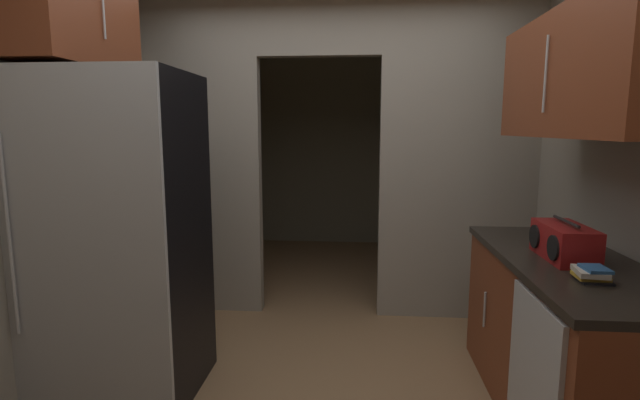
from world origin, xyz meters
TOP-DOWN VIEW (x-y plane):
  - kitchen_partition at (0.04, 1.52)m, footprint 3.20×0.12m
  - adjoining_room_shell at (0.00, 3.30)m, footprint 3.20×2.62m
  - refrigerator at (-1.18, 0.20)m, footprint 0.85×0.77m
  - lower_cabinet_run at (1.28, 0.10)m, footprint 0.64×1.62m
  - dishwasher at (0.97, -0.35)m, footprint 0.02×0.56m
  - upper_cabinet_counterside at (1.28, 0.10)m, footprint 0.36×1.46m
  - boombox at (1.24, 0.11)m, footprint 0.21×0.42m
  - book_stack at (1.22, -0.25)m, footprint 0.15×0.17m

SIDE VIEW (x-z plane):
  - dishwasher at x=0.97m, z-range 0.00..0.83m
  - lower_cabinet_run at x=1.28m, z-range 0.00..0.89m
  - book_stack at x=1.22m, z-range 0.89..0.96m
  - refrigerator at x=-1.18m, z-range 0.00..1.86m
  - boombox at x=1.24m, z-range 0.88..1.08m
  - adjoining_room_shell at x=0.00m, z-range 0.00..2.70m
  - kitchen_partition at x=0.04m, z-range 0.09..2.79m
  - upper_cabinet_counterside at x=1.28m, z-range 1.51..2.13m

